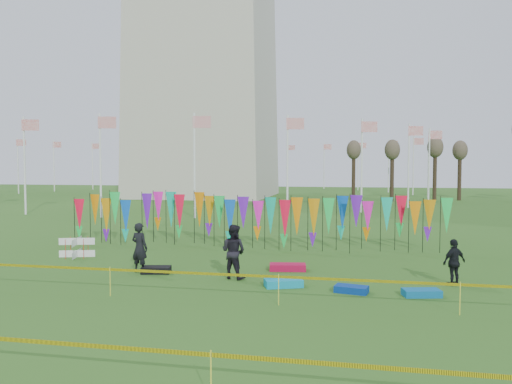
% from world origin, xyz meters
% --- Properties ---
extents(ground, '(160.00, 160.00, 0.00)m').
position_xyz_m(ground, '(0.00, 0.00, 0.00)').
color(ground, '#295518').
rests_on(ground, ground).
extents(flagpole_ring, '(57.40, 56.16, 8.00)m').
position_xyz_m(flagpole_ring, '(-14.00, 48.00, 4.00)').
color(flagpole_ring, white).
rests_on(flagpole_ring, ground).
extents(banner_row, '(18.64, 0.64, 2.50)m').
position_xyz_m(banner_row, '(0.28, 8.35, 1.62)').
color(banner_row, black).
rests_on(banner_row, ground).
extents(caution_tape_near, '(26.00, 0.02, 0.90)m').
position_xyz_m(caution_tape_near, '(-0.22, -1.41, 0.78)').
color(caution_tape_near, '#F3E205').
rests_on(caution_tape_near, ground).
extents(caution_tape_far, '(26.00, 0.02, 0.90)m').
position_xyz_m(caution_tape_far, '(-0.22, -7.45, 0.78)').
color(caution_tape_far, '#F3E205').
rests_on(caution_tape_far, ground).
extents(box_kite, '(0.78, 0.78, 0.87)m').
position_xyz_m(box_kite, '(-6.65, 4.28, 0.43)').
color(box_kite, red).
rests_on(box_kite, ground).
extents(person_left, '(0.79, 0.66, 1.87)m').
position_xyz_m(person_left, '(-2.67, 1.93, 0.94)').
color(person_left, black).
rests_on(person_left, ground).
extents(person_mid, '(1.07, 0.84, 1.92)m').
position_xyz_m(person_mid, '(1.01, 1.64, 0.96)').
color(person_mid, black).
rests_on(person_mid, ground).
extents(person_right, '(1.04, 0.95, 1.56)m').
position_xyz_m(person_right, '(8.47, 2.07, 0.78)').
color(person_right, black).
rests_on(person_right, ground).
extents(kite_bag_turquoise, '(1.36, 1.01, 0.25)m').
position_xyz_m(kite_bag_turquoise, '(2.92, 0.79, 0.12)').
color(kite_bag_turquoise, '#0C99C0').
rests_on(kite_bag_turquoise, ground).
extents(kite_bag_blue, '(1.10, 0.74, 0.21)m').
position_xyz_m(kite_bag_blue, '(5.13, 0.45, 0.11)').
color(kite_bag_blue, '#093592').
rests_on(kite_bag_blue, ground).
extents(kite_bag_red, '(1.45, 0.82, 0.25)m').
position_xyz_m(kite_bag_red, '(2.72, 3.36, 0.13)').
color(kite_bag_red, '#BB0C3B').
rests_on(kite_bag_red, ground).
extents(kite_bag_black, '(1.15, 0.81, 0.24)m').
position_xyz_m(kite_bag_black, '(-2.02, 1.95, 0.12)').
color(kite_bag_black, black).
rests_on(kite_bag_black, ground).
extents(kite_bag_teal, '(1.21, 0.77, 0.21)m').
position_xyz_m(kite_bag_teal, '(7.23, 0.40, 0.11)').
color(kite_bag_teal, '#0B65A1').
rests_on(kite_bag_teal, ground).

